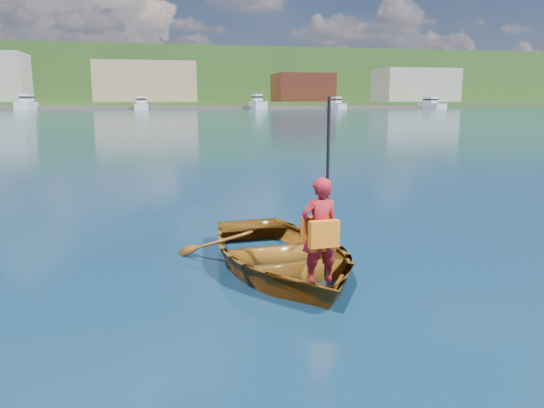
{
  "coord_description": "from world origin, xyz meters",
  "views": [
    {
      "loc": [
        -2.66,
        -6.14,
        2.14
      ],
      "look_at": [
        -1.26,
        0.28,
        0.86
      ],
      "focal_mm": 35.0,
      "sensor_mm": 36.0,
      "label": 1
    }
  ],
  "objects_px": {
    "dock": "(153,108)",
    "marina_yachts": "(179,104)",
    "rowboat": "(281,254)",
    "child_paddler": "(320,231)"
  },
  "relations": [
    {
      "from": "child_paddler",
      "to": "marina_yachts",
      "type": "relative_size",
      "value": 0.01
    },
    {
      "from": "rowboat",
      "to": "child_paddler",
      "type": "height_order",
      "value": "child_paddler"
    },
    {
      "from": "child_paddler",
      "to": "marina_yachts",
      "type": "xyz_separation_m",
      "value": [
        4.96,
        143.91,
        0.66
      ]
    },
    {
      "from": "dock",
      "to": "marina_yachts",
      "type": "bearing_deg",
      "value": -33.3
    },
    {
      "from": "dock",
      "to": "marina_yachts",
      "type": "distance_m",
      "value": 8.6
    },
    {
      "from": "dock",
      "to": "marina_yachts",
      "type": "xyz_separation_m",
      "value": [
        7.14,
        -4.69,
        0.98
      ]
    },
    {
      "from": "dock",
      "to": "marina_yachts",
      "type": "relative_size",
      "value": 1.1
    },
    {
      "from": "rowboat",
      "to": "child_paddler",
      "type": "relative_size",
      "value": 1.74
    },
    {
      "from": "rowboat",
      "to": "marina_yachts",
      "type": "height_order",
      "value": "marina_yachts"
    },
    {
      "from": "dock",
      "to": "marina_yachts",
      "type": "height_order",
      "value": "marina_yachts"
    }
  ]
}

